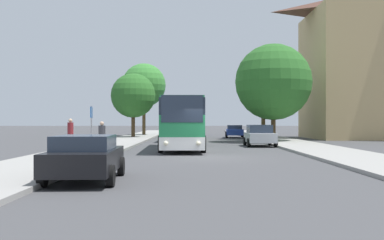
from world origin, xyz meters
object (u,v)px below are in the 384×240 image
Objects in this scene: bus_stop_sign at (89,123)px; tree_left_near at (131,96)px; pedestrian_waiting_far at (68,133)px; tree_right_near at (271,82)px; bus_middle at (184,121)px; tree_right_mid at (261,88)px; bus_rear at (185,121)px; tree_left_far at (142,85)px; parked_car_right_far at (232,131)px; parked_car_left_curb at (83,157)px; bus_front at (180,123)px; parked_car_right_near at (258,135)px; pedestrian_waiting_near at (100,137)px.

bus_stop_sign is 0.37× the size of tree_left_near.
pedestrian_waiting_far is at bearing -93.30° from tree_left_near.
bus_stop_sign is at bearing -130.13° from tree_right_near.
bus_middle is 1.56× the size of tree_right_mid.
tree_left_near is at bearing -120.02° from bus_rear.
bus_rear is at bearing 32.91° from tree_left_far.
tree_right_near reaches higher than tree_left_near.
tree_right_near reaches higher than parked_car_right_far.
bus_middle reaches higher than parked_car_left_curb.
tree_left_near is at bearing -92.94° from tree_left_far.
tree_right_near is at bearing -70.56° from bus_rear.
bus_front is 2.57× the size of parked_car_left_curb.
tree_right_mid reaches higher than bus_middle.
parked_car_right_far is 2.52× the size of pedestrian_waiting_far.
bus_front is 1.64× the size of tree_left_near.
parked_car_right_near is at bearing -108.45° from tree_right_near.
parked_car_right_far is at bearing 8.69° from tree_left_near.
pedestrian_waiting_near is 0.19× the size of tree_left_far.
bus_middle is 9.17m from tree_right_near.
tree_right_near is at bearing -171.58° from pedestrian_waiting_far.
bus_stop_sign is at bearing -89.08° from tree_left_far.
bus_rear is at bearing 120.15° from tree_right_mid.
pedestrian_waiting_far reaches higher than parked_car_left_curb.
parked_car_right_near is 13.26m from pedestrian_waiting_near.
bus_rear is 1.43× the size of tree_right_mid.
pedestrian_waiting_far is at bearing -167.91° from bus_front.
parked_car_right_far is at bearing -27.57° from tree_left_far.
bus_rear is at bearing 88.59° from bus_front.
bus_stop_sign is 0.33× the size of tree_right_mid.
parked_car_right_far is 2.78× the size of pedestrian_waiting_near.
pedestrian_waiting_far is at bearing -113.25° from bus_middle.
tree_right_near is at bearing -108.09° from parked_car_right_near.
parked_car_right_far is (5.32, -9.01, -1.11)m from bus_rear.
pedestrian_waiting_near is (-4.18, -19.48, -0.89)m from bus_middle.
bus_stop_sign is at bearing 91.46° from pedestrian_waiting_far.
tree_left_near reaches higher than parked_car_right_far.
bus_front reaches higher than parked_car_left_curb.
bus_middle is 14.21m from tree_left_far.
parked_car_left_curb is at bearing -100.84° from bus_front.
bus_rear is 31.92m from pedestrian_waiting_far.
parked_car_left_curb is at bearing -95.32° from bus_rear.
parked_car_right_far is 11.80m from tree_left_near.
tree_left_far is at bearing 128.80° from tree_right_near.
parked_car_right_near is 13.32m from bus_stop_sign.
bus_front is at bearing 45.46° from pedestrian_waiting_near.
tree_left_far is (-1.23, 31.87, 5.26)m from pedestrian_waiting_near.
pedestrian_waiting_far is at bearing 114.13° from pedestrian_waiting_near.
bus_front is at bearing -89.32° from bus_middle.
tree_right_mid is at bearing 18.35° from bus_middle.
tree_left_near reaches higher than bus_middle.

